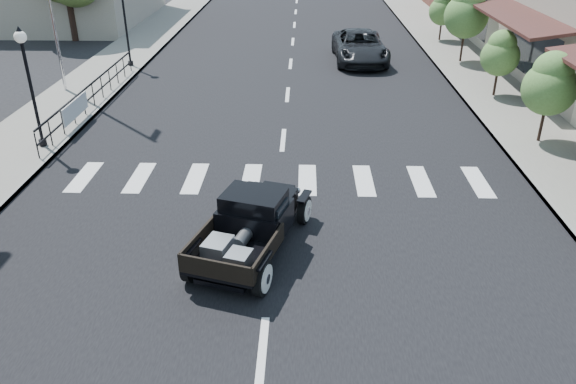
{
  "coord_description": "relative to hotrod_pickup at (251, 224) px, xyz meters",
  "views": [
    {
      "loc": [
        0.67,
        -10.32,
        6.97
      ],
      "look_at": [
        0.33,
        1.31,
        1.0
      ],
      "focal_mm": 35.0,
      "sensor_mm": 36.0,
      "label": 1
    }
  ],
  "objects": [
    {
      "name": "small_tree_c",
      "position": [
        8.75,
        11.42,
        0.69
      ],
      "size": [
        1.49,
        1.49,
        2.48
      ],
      "primitive_type": null,
      "color": "#4A7435",
      "rests_on": "sidewalk_right"
    },
    {
      "name": "lamp_post_c",
      "position": [
        -7.15,
        15.66,
        1.3
      ],
      "size": [
        0.36,
        0.36,
        3.7
      ],
      "primitive_type": null,
      "color": "black",
      "rests_on": "sidewalk_left"
    },
    {
      "name": "road",
      "position": [
        0.45,
        14.66,
        -0.69
      ],
      "size": [
        14.0,
        80.0,
        0.02
      ],
      "primitive_type": "cube",
      "color": "black",
      "rests_on": "ground"
    },
    {
      "name": "lamp_post_b",
      "position": [
        -7.15,
        5.66,
        1.3
      ],
      "size": [
        0.36,
        0.36,
        3.7
      ],
      "primitive_type": null,
      "color": "black",
      "rests_on": "sidewalk_left"
    },
    {
      "name": "railing",
      "position": [
        -6.85,
        9.66,
        -0.05
      ],
      "size": [
        0.08,
        10.0,
        1.0
      ],
      "primitive_type": null,
      "color": "black",
      "rests_on": "sidewalk_left"
    },
    {
      "name": "ground",
      "position": [
        0.45,
        -0.34,
        -0.7
      ],
      "size": [
        120.0,
        120.0,
        0.0
      ],
      "primitive_type": "plane",
      "color": "black",
      "rests_on": "ground"
    },
    {
      "name": "sidewalk_right",
      "position": [
        8.95,
        14.66,
        -0.63
      ],
      "size": [
        3.0,
        80.0,
        0.15
      ],
      "primitive_type": "cube",
      "color": "gray",
      "rests_on": "ground"
    },
    {
      "name": "sidewalk_left",
      "position": [
        -8.05,
        14.66,
        -0.63
      ],
      "size": [
        3.0,
        80.0,
        0.15
      ],
      "primitive_type": "cube",
      "color": "gray",
      "rests_on": "ground"
    },
    {
      "name": "small_tree_e",
      "position": [
        8.75,
        21.76,
        0.7
      ],
      "size": [
        1.51,
        1.51,
        2.51
      ],
      "primitive_type": null,
      "color": "#4A7435",
      "rests_on": "sidewalk_right"
    },
    {
      "name": "road_markings",
      "position": [
        0.45,
        9.66,
        -0.7
      ],
      "size": [
        12.0,
        60.0,
        0.06
      ],
      "primitive_type": null,
      "color": "silver",
      "rests_on": "ground"
    },
    {
      "name": "small_tree_b",
      "position": [
        8.75,
        6.54,
        0.84
      ],
      "size": [
        1.67,
        1.67,
        2.79
      ],
      "primitive_type": null,
      "color": "#4A7435",
      "rests_on": "sidewalk_right"
    },
    {
      "name": "small_tree_d",
      "position": [
        8.75,
        16.94,
        1.17
      ],
      "size": [
        2.07,
        2.07,
        3.45
      ],
      "primitive_type": null,
      "color": "#4A7435",
      "rests_on": "sidewalk_right"
    },
    {
      "name": "hotrod_pickup",
      "position": [
        0.0,
        0.0,
        0.0
      ],
      "size": [
        2.98,
        4.43,
        1.41
      ],
      "primitive_type": null,
      "rotation": [
        0.0,
        0.0,
        -0.29
      ],
      "color": "black",
      "rests_on": "ground"
    },
    {
      "name": "second_car",
      "position": [
        3.85,
        17.26,
        0.03
      ],
      "size": [
        2.62,
        5.37,
        1.47
      ],
      "primitive_type": "imported",
      "rotation": [
        0.0,
        0.0,
        0.03
      ],
      "color": "black",
      "rests_on": "ground"
    },
    {
      "name": "storefront_far",
      "position": [
        15.45,
        21.66,
        1.55
      ],
      "size": [
        10.0,
        9.0,
        4.5
      ],
      "primitive_type": "cube",
      "color": "beige",
      "rests_on": "ground"
    },
    {
      "name": "banner",
      "position": [
        -6.77,
        7.66,
        -0.25
      ],
      "size": [
        0.04,
        2.2,
        0.6
      ],
      "primitive_type": null,
      "color": "silver",
      "rests_on": "sidewalk_left"
    }
  ]
}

